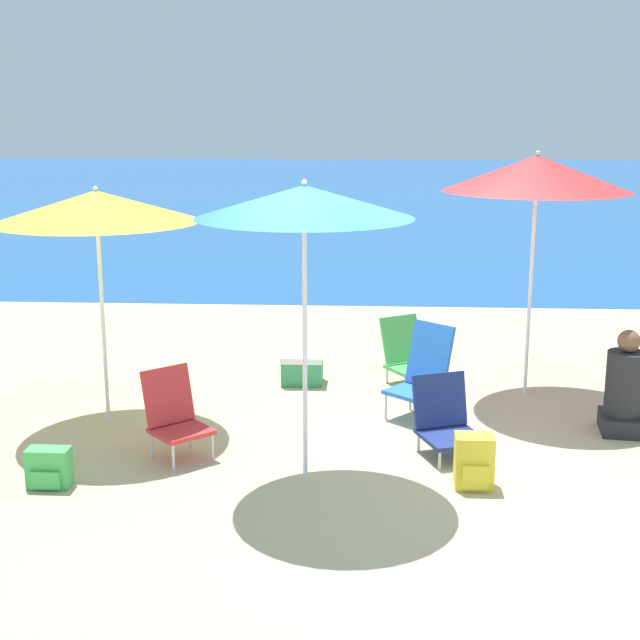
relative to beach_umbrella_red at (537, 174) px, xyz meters
The scene contains 13 objects.
ground_plane 3.34m from the beach_umbrella_red, 126.08° to the right, with size 60.00×60.00×0.00m, color #C6B284.
sea_water 24.23m from the beach_umbrella_red, 93.53° to the left, with size 60.00×40.00×0.01m.
beach_umbrella_red is the anchor object (origin of this frame).
beach_umbrella_blue 3.01m from the beach_umbrella_red, 132.49° to the right, with size 1.59×1.59×2.30m.
beach_umbrella_yellow 4.06m from the beach_umbrella_red, 165.64° to the right, with size 1.79×1.79×2.14m.
beach_chair_blue 2.16m from the beach_umbrella_red, 147.16° to the right, with size 0.67×0.68×0.87m.
beach_chair_red 4.04m from the beach_umbrella_red, 150.61° to the right, with size 0.63×0.64×0.73m.
beach_chair_navy 2.63m from the beach_umbrella_red, 120.35° to the right, with size 0.63×0.68×0.64m.
beach_chair_green 2.25m from the beach_umbrella_red, 161.09° to the left, with size 0.67×0.70×0.68m.
person_seated_near 2.18m from the beach_umbrella_red, 55.36° to the right, with size 0.43×0.49×0.93m.
backpack_yellow 3.11m from the beach_umbrella_red, 108.49° to the right, with size 0.29×0.24×0.41m.
backpack_green 5.08m from the beach_umbrella_red, 148.28° to the right, with size 0.32×0.20×0.30m.
cooler_box 3.05m from the beach_umbrella_red, behind, with size 0.43×0.36×0.31m.
Camera 1 is at (-0.07, -6.54, 2.77)m, focal length 50.00 mm.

